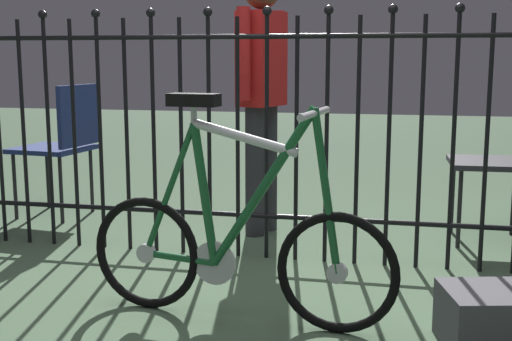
# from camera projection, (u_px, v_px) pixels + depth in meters

# --- Properties ---
(ground_plane) EXTENTS (20.00, 20.00, 0.00)m
(ground_plane) POSITION_uv_depth(u_px,v_px,m) (245.00, 307.00, 2.82)
(ground_plane) COLOR #466045
(iron_fence) EXTENTS (4.47, 0.07, 1.37)m
(iron_fence) POSITION_uv_depth(u_px,v_px,m) (265.00, 129.00, 3.42)
(iron_fence) COLOR black
(iron_fence) RESTS_ON ground
(bicycle) EXTENTS (1.28, 0.40, 0.90)m
(bicycle) POSITION_uv_depth(u_px,v_px,m) (236.00, 242.00, 2.64)
(bicycle) COLOR black
(bicycle) RESTS_ON ground
(chair_navy) EXTENTS (0.48, 0.48, 0.87)m
(chair_navy) POSITION_uv_depth(u_px,v_px,m) (63.00, 138.00, 4.36)
(chair_navy) COLOR black
(chair_navy) RESTS_ON ground
(chair_charcoal) EXTENTS (0.46, 0.45, 0.80)m
(chair_charcoal) POSITION_uv_depth(u_px,v_px,m) (505.00, 155.00, 3.75)
(chair_charcoal) COLOR black
(chair_charcoal) RESTS_ON ground
(person_visitor) EXTENTS (0.26, 0.46, 1.52)m
(person_visitor) POSITION_uv_depth(u_px,v_px,m) (262.00, 83.00, 3.89)
(person_visitor) COLOR #2D2D33
(person_visitor) RESTS_ON ground
(display_crate) EXTENTS (0.36, 0.36, 0.22)m
(display_crate) POSITION_uv_depth(u_px,v_px,m) (486.00, 319.00, 2.42)
(display_crate) COLOR #4C4C51
(display_crate) RESTS_ON ground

